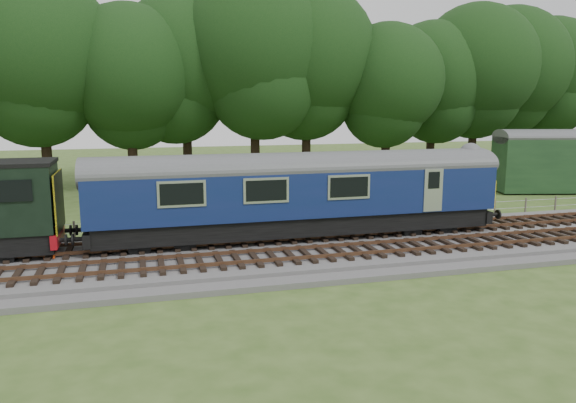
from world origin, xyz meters
name	(u,v)px	position (x,y,z in m)	size (l,w,h in m)	color
ground	(358,249)	(0.00, 0.00, 0.00)	(120.00, 120.00, 0.00)	#39551F
ballast	(358,245)	(0.00, 0.00, 0.17)	(70.00, 7.00, 0.35)	#4C4C4F
track_north	(346,233)	(0.00, 1.40, 0.42)	(67.20, 2.40, 0.21)	black
track_south	(373,249)	(0.00, -1.60, 0.42)	(67.20, 2.40, 0.21)	black
fence	(324,227)	(0.00, 4.50, 0.00)	(64.00, 0.12, 1.00)	#6B6054
tree_line	(254,182)	(0.00, 22.00, 0.00)	(70.00, 8.00, 18.00)	black
dmu_railcar	(299,187)	(-2.26, 1.40, 2.61)	(18.05, 2.86, 3.88)	black
worker	(48,236)	(-12.54, 0.63, 1.24)	(0.65, 0.43, 1.79)	#FF470D
shed	(572,171)	(22.33, 12.65, 1.21)	(3.20, 3.20, 2.39)	#18361C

